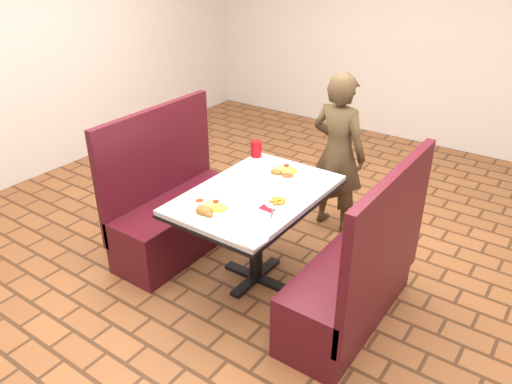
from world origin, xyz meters
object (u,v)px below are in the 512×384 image
diner_person (338,153)px  near_dinner_plate (210,207)px  booth_bench_left (177,211)px  plantain_plate (278,202)px  far_dinner_plate (284,171)px  dining_table (256,204)px  red_tumbler (256,149)px  booth_bench_right (355,281)px

diner_person → near_dinner_plate: bearing=88.8°
booth_bench_left → plantain_plate: booth_bench_left is taller
diner_person → far_dinner_plate: diner_person is taller
dining_table → red_tumbler: size_ratio=9.21×
booth_bench_left → plantain_plate: size_ratio=6.29×
near_dinner_plate → booth_bench_right: bearing=24.2°
booth_bench_left → far_dinner_plate: booth_bench_left is taller
near_dinner_plate → red_tumbler: size_ratio=2.16×
diner_person → far_dinner_plate: (-0.10, -0.70, 0.08)m
far_dinner_plate → booth_bench_left: bearing=-155.5°
booth_bench_right → plantain_plate: (-0.58, -0.05, 0.43)m
booth_bench_left → dining_table: bearing=0.0°
booth_bench_right → diner_person: bearing=123.2°
dining_table → booth_bench_left: (-0.80, 0.00, -0.32)m
dining_table → far_dinner_plate: size_ratio=4.17×
dining_table → red_tumbler: (-0.36, 0.51, 0.16)m
dining_table → booth_bench_right: (0.80, 0.00, -0.32)m
diner_person → red_tumbler: size_ratio=10.60×
dining_table → far_dinner_plate: far_dinner_plate is taller
booth_bench_right → plantain_plate: booth_bench_right is taller
near_dinner_plate → diner_person: bearing=82.7°
far_dinner_plate → plantain_plate: far_dinner_plate is taller
far_dinner_plate → dining_table: bearing=-90.2°
booth_bench_left → diner_person: size_ratio=0.86×
far_dinner_plate → red_tumbler: size_ratio=2.21×
dining_table → plantain_plate: plantain_plate is taller
red_tumbler → booth_bench_left: bearing=-130.5°
booth_bench_right → near_dinner_plate: bearing=-155.8°
far_dinner_plate → plantain_plate: 0.47m
diner_person → far_dinner_plate: 0.71m
booth_bench_right → near_dinner_plate: size_ratio=4.23×
booth_bench_left → diner_person: 1.44m
dining_table → booth_bench_left: 0.86m
far_dinner_plate → plantain_plate: bearing=-62.5°
dining_table → booth_bench_right: booth_bench_right is taller
booth_bench_right → far_dinner_plate: booth_bench_right is taller
near_dinner_plate → far_dinner_plate: size_ratio=0.98×
near_dinner_plate → dining_table: bearing=78.2°
dining_table → red_tumbler: red_tumbler is taller
plantain_plate → red_tumbler: bearing=135.7°
far_dinner_plate → red_tumbler: (-0.36, 0.15, 0.04)m
booth_bench_left → diner_person: (0.90, 1.06, 0.37)m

